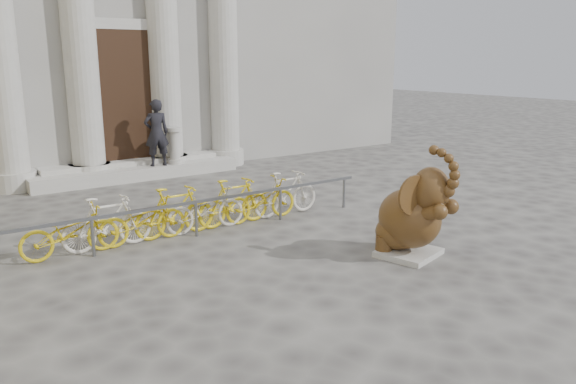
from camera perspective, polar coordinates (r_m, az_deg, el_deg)
ground at (r=9.07m, az=6.25°, el=-8.80°), size 80.00×80.00×0.00m
entrance_steps at (r=16.95m, az=-15.16°, el=1.98°), size 6.00×1.20×0.36m
elephant_statue at (r=10.05m, az=12.50°, el=-2.42°), size 1.31×1.58×2.01m
bike_rack at (r=11.31m, az=-9.96°, el=-1.72°), size 8.00×0.53×1.00m
pedestrian at (r=16.63m, az=-13.21°, el=5.87°), size 0.76×0.55×1.92m
balustrade_post at (r=16.96m, az=-11.44°, el=4.50°), size 0.44×0.44×1.07m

